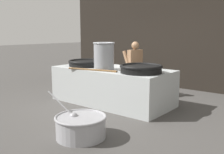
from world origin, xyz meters
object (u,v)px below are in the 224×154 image
object	(u,v)px
giant_wok_far	(141,68)
prep_bowl_vegetables	(81,126)
stock_pot	(104,56)
cook	(135,67)
giant_wok_near	(87,63)

from	to	relation	value
giant_wok_far	prep_bowl_vegetables	distance (m)	2.07
giant_wok_far	stock_pot	size ratio (longest dim) A/B	1.45
stock_pot	prep_bowl_vegetables	bearing A→B (deg)	-61.01
cook	prep_bowl_vegetables	xyz separation A→B (m)	(0.94, -3.05, -0.61)
giant_wok_near	giant_wok_far	distance (m)	1.79
stock_pot	cook	bearing A→B (deg)	87.54
giant_wok_far	stock_pot	world-z (taller)	stock_pot
giant_wok_near	stock_pot	xyz separation A→B (m)	(0.81, -0.24, 0.25)
giant_wok_far	cook	size ratio (longest dim) A/B	0.62
giant_wok_near	prep_bowl_vegetables	distance (m)	2.82
cook	prep_bowl_vegetables	distance (m)	3.25
cook	giant_wok_near	bearing A→B (deg)	62.50
prep_bowl_vegetables	giant_wok_far	bearing A→B (deg)	90.52
giant_wok_near	stock_pot	distance (m)	0.88
giant_wok_near	giant_wok_far	bearing A→B (deg)	-3.78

